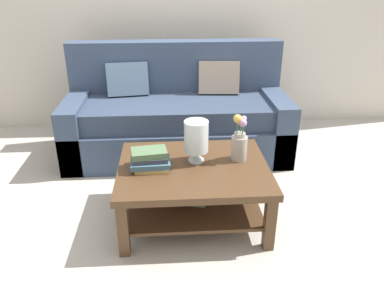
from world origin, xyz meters
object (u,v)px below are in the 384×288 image
object	(u,v)px
glass_hurricane_vase	(196,137)
flower_pitcher	(239,142)
couch	(177,117)
coffee_table	(193,181)
book_stack_main	(150,159)

from	to	relation	value
glass_hurricane_vase	flower_pitcher	xyz separation A→B (m)	(0.31, 0.01, -0.05)
couch	flower_pitcher	world-z (taller)	couch
coffee_table	book_stack_main	xyz separation A→B (m)	(-0.30, -0.01, 0.19)
coffee_table	book_stack_main	bearing A→B (deg)	-178.19
coffee_table	flower_pitcher	bearing A→B (deg)	13.03
couch	flower_pitcher	distance (m)	1.20
coffee_table	flower_pitcher	distance (m)	0.43
coffee_table	flower_pitcher	xyz separation A→B (m)	(0.34, 0.08, 0.26)
book_stack_main	glass_hurricane_vase	bearing A→B (deg)	13.63
flower_pitcher	book_stack_main	bearing A→B (deg)	-172.17
book_stack_main	couch	bearing A→B (deg)	79.60
couch	glass_hurricane_vase	size ratio (longest dim) A/B	6.89
flower_pitcher	coffee_table	bearing A→B (deg)	-166.97
coffee_table	book_stack_main	distance (m)	0.35
coffee_table	book_stack_main	world-z (taller)	book_stack_main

